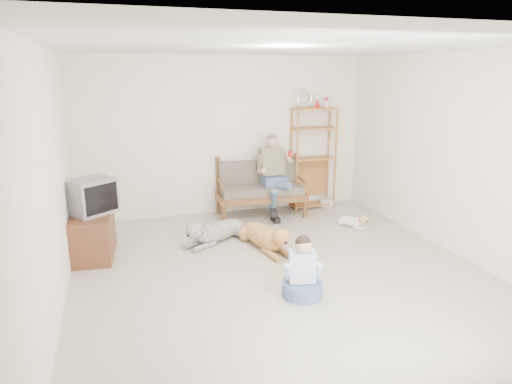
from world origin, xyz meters
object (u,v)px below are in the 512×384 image
object	(u,v)px
tv_stand	(93,235)
golden_retriever	(266,237)
etagere	(313,157)
loveseat	(260,187)

from	to	relation	value
tv_stand	golden_retriever	world-z (taller)	tv_stand
etagere	tv_stand	size ratio (longest dim) A/B	2.25
loveseat	golden_retriever	xyz separation A→B (m)	(-0.41, -1.55, -0.31)
loveseat	golden_retriever	bearing A→B (deg)	-100.29
etagere	tv_stand	distance (m)	4.04
etagere	golden_retriever	world-z (taller)	etagere
tv_stand	golden_retriever	size ratio (longest dim) A/B	0.69
loveseat	golden_retriever	size ratio (longest dim) A/B	1.14
loveseat	golden_retriever	distance (m)	1.63
etagere	golden_retriever	bearing A→B (deg)	-130.88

